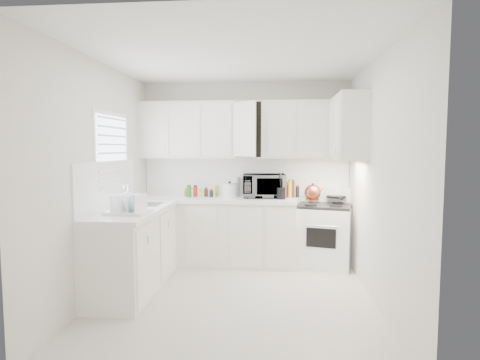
# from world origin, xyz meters

# --- Properties ---
(floor) EXTENTS (3.20, 3.20, 0.00)m
(floor) POSITION_xyz_m (0.00, 0.00, 0.00)
(floor) COLOR beige
(floor) RESTS_ON ground
(ceiling) EXTENTS (3.20, 3.20, 0.00)m
(ceiling) POSITION_xyz_m (0.00, 0.00, 2.60)
(ceiling) COLOR white
(ceiling) RESTS_ON ground
(wall_back) EXTENTS (3.00, 0.00, 3.00)m
(wall_back) POSITION_xyz_m (0.00, 1.60, 1.30)
(wall_back) COLOR silver
(wall_back) RESTS_ON ground
(wall_front) EXTENTS (3.00, 0.00, 3.00)m
(wall_front) POSITION_xyz_m (0.00, -1.60, 1.30)
(wall_front) COLOR silver
(wall_front) RESTS_ON ground
(wall_left) EXTENTS (0.00, 3.20, 3.20)m
(wall_left) POSITION_xyz_m (-1.50, 0.00, 1.30)
(wall_left) COLOR silver
(wall_left) RESTS_ON ground
(wall_right) EXTENTS (0.00, 3.20, 3.20)m
(wall_right) POSITION_xyz_m (1.50, 0.00, 1.30)
(wall_right) COLOR silver
(wall_right) RESTS_ON ground
(window_blinds) EXTENTS (0.06, 0.96, 1.06)m
(window_blinds) POSITION_xyz_m (-1.48, 0.35, 1.55)
(window_blinds) COLOR white
(window_blinds) RESTS_ON wall_left
(lower_cabinets_back) EXTENTS (2.22, 0.60, 0.90)m
(lower_cabinets_back) POSITION_xyz_m (-0.39, 1.30, 0.45)
(lower_cabinets_back) COLOR silver
(lower_cabinets_back) RESTS_ON floor
(lower_cabinets_left) EXTENTS (0.60, 1.60, 0.90)m
(lower_cabinets_left) POSITION_xyz_m (-1.20, 0.20, 0.45)
(lower_cabinets_left) COLOR silver
(lower_cabinets_left) RESTS_ON floor
(countertop_back) EXTENTS (2.24, 0.64, 0.05)m
(countertop_back) POSITION_xyz_m (-0.39, 1.29, 0.93)
(countertop_back) COLOR white
(countertop_back) RESTS_ON lower_cabinets_back
(countertop_left) EXTENTS (0.64, 1.62, 0.05)m
(countertop_left) POSITION_xyz_m (-1.19, 0.20, 0.93)
(countertop_left) COLOR white
(countertop_left) RESTS_ON lower_cabinets_left
(backsplash_back) EXTENTS (2.98, 0.02, 0.55)m
(backsplash_back) POSITION_xyz_m (0.00, 1.59, 1.23)
(backsplash_back) COLOR white
(backsplash_back) RESTS_ON wall_back
(backsplash_left) EXTENTS (0.02, 1.60, 0.55)m
(backsplash_left) POSITION_xyz_m (-1.49, 0.20, 1.23)
(backsplash_left) COLOR white
(backsplash_left) RESTS_ON wall_left
(upper_cabinets_back) EXTENTS (3.00, 0.33, 0.80)m
(upper_cabinets_back) POSITION_xyz_m (0.00, 1.44, 1.50)
(upper_cabinets_back) COLOR silver
(upper_cabinets_back) RESTS_ON wall_back
(upper_cabinets_right) EXTENTS (0.33, 0.90, 0.80)m
(upper_cabinets_right) POSITION_xyz_m (1.33, 0.82, 1.50)
(upper_cabinets_right) COLOR silver
(upper_cabinets_right) RESTS_ON wall_right
(sink) EXTENTS (0.42, 0.38, 0.30)m
(sink) POSITION_xyz_m (-1.19, 0.55, 1.07)
(sink) COLOR gray
(sink) RESTS_ON countertop_left
(stove) EXTENTS (0.84, 0.75, 1.11)m
(stove) POSITION_xyz_m (1.12, 1.31, 0.55)
(stove) COLOR white
(stove) RESTS_ON floor
(tea_kettle) EXTENTS (0.32, 0.28, 0.25)m
(tea_kettle) POSITION_xyz_m (0.94, 1.15, 1.07)
(tea_kettle) COLOR #A03F2B
(tea_kettle) RESTS_ON stove
(frying_pan) EXTENTS (0.33, 0.49, 0.04)m
(frying_pan) POSITION_xyz_m (1.30, 1.47, 0.97)
(frying_pan) COLOR black
(frying_pan) RESTS_ON stove
(microwave) EXTENTS (0.61, 0.37, 0.40)m
(microwave) POSITION_xyz_m (0.28, 1.37, 1.15)
(microwave) COLOR gray
(microwave) RESTS_ON countertop_back
(rice_cooker) EXTENTS (0.24, 0.24, 0.22)m
(rice_cooker) POSITION_xyz_m (-0.21, 1.39, 1.06)
(rice_cooker) COLOR white
(rice_cooker) RESTS_ON countertop_back
(paper_towel) EXTENTS (0.12, 0.12, 0.27)m
(paper_towel) POSITION_xyz_m (-0.13, 1.52, 1.08)
(paper_towel) COLOR white
(paper_towel) RESTS_ON countertop_back
(utensil_crock) EXTENTS (0.15, 0.15, 0.38)m
(utensil_crock) POSITION_xyz_m (0.52, 1.20, 1.14)
(utensil_crock) COLOR black
(utensil_crock) RESTS_ON countertop_back
(dish_rack) EXTENTS (0.47, 0.37, 0.24)m
(dish_rack) POSITION_xyz_m (-1.12, -0.13, 1.07)
(dish_rack) COLOR white
(dish_rack) RESTS_ON countertop_left
(spice_left_0) EXTENTS (0.06, 0.06, 0.13)m
(spice_left_0) POSITION_xyz_m (-0.85, 1.42, 1.02)
(spice_left_0) COLOR olive
(spice_left_0) RESTS_ON countertop_back
(spice_left_1) EXTENTS (0.06, 0.06, 0.13)m
(spice_left_1) POSITION_xyz_m (-0.78, 1.33, 1.02)
(spice_left_1) COLOR #226828
(spice_left_1) RESTS_ON countertop_back
(spice_left_2) EXTENTS (0.06, 0.06, 0.13)m
(spice_left_2) POSITION_xyz_m (-0.70, 1.42, 1.02)
(spice_left_2) COLOR red
(spice_left_2) RESTS_ON countertop_back
(spice_left_3) EXTENTS (0.06, 0.06, 0.13)m
(spice_left_3) POSITION_xyz_m (-0.62, 1.33, 1.02)
(spice_left_3) COLOR yellow
(spice_left_3) RESTS_ON countertop_back
(spice_left_4) EXTENTS (0.06, 0.06, 0.13)m
(spice_left_4) POSITION_xyz_m (-0.55, 1.42, 1.02)
(spice_left_4) COLOR #513317
(spice_left_4) RESTS_ON countertop_back
(spice_left_5) EXTENTS (0.06, 0.06, 0.13)m
(spice_left_5) POSITION_xyz_m (-0.47, 1.33, 1.02)
(spice_left_5) COLOR black
(spice_left_5) RESTS_ON countertop_back
(spice_left_6) EXTENTS (0.06, 0.06, 0.13)m
(spice_left_6) POSITION_xyz_m (-0.40, 1.42, 1.02)
(spice_left_6) COLOR olive
(spice_left_6) RESTS_ON countertop_back
(sauce_right_0) EXTENTS (0.06, 0.06, 0.19)m
(sauce_right_0) POSITION_xyz_m (0.58, 1.46, 1.05)
(sauce_right_0) COLOR red
(sauce_right_0) RESTS_ON countertop_back
(sauce_right_1) EXTENTS (0.06, 0.06, 0.19)m
(sauce_right_1) POSITION_xyz_m (0.64, 1.40, 1.05)
(sauce_right_1) COLOR yellow
(sauce_right_1) RESTS_ON countertop_back
(sauce_right_2) EXTENTS (0.06, 0.06, 0.19)m
(sauce_right_2) POSITION_xyz_m (0.69, 1.46, 1.05)
(sauce_right_2) COLOR #513317
(sauce_right_2) RESTS_ON countertop_back
(sauce_right_3) EXTENTS (0.06, 0.06, 0.19)m
(sauce_right_3) POSITION_xyz_m (0.74, 1.40, 1.05)
(sauce_right_3) COLOR black
(sauce_right_3) RESTS_ON countertop_back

